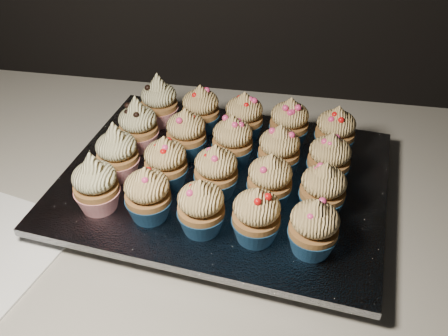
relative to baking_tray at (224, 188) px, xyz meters
name	(u,v)px	position (x,y,z in m)	size (l,w,h in m)	color
worktop	(169,187)	(-0.09, 0.02, -0.03)	(2.44, 0.64, 0.04)	beige
baking_tray	(224,188)	(0.00, 0.00, 0.00)	(0.44, 0.33, 0.02)	black
foil_lining	(224,179)	(0.00, 0.00, 0.02)	(0.48, 0.37, 0.01)	silver
cupcake_0	(96,185)	(-0.16, -0.10, 0.06)	(0.06, 0.06, 0.10)	red
cupcake_1	(148,195)	(-0.08, -0.10, 0.06)	(0.06, 0.06, 0.08)	navy
cupcake_2	(201,208)	(-0.01, -0.11, 0.06)	(0.06, 0.06, 0.08)	navy
cupcake_3	(256,216)	(0.06, -0.12, 0.06)	(0.06, 0.06, 0.08)	navy
cupcake_4	(314,228)	(0.13, -0.13, 0.06)	(0.06, 0.06, 0.08)	navy
cupcake_5	(117,153)	(-0.15, -0.02, 0.06)	(0.06, 0.06, 0.10)	red
cupcake_6	(166,163)	(-0.08, -0.03, 0.06)	(0.06, 0.06, 0.08)	navy
cupcake_7	(216,171)	(0.00, -0.04, 0.06)	(0.06, 0.06, 0.08)	navy
cupcake_8	(270,181)	(0.07, -0.05, 0.06)	(0.06, 0.06, 0.08)	navy
cupcake_9	(323,190)	(0.14, -0.05, 0.06)	(0.06, 0.06, 0.08)	navy
cupcake_10	(138,126)	(-0.15, 0.05, 0.06)	(0.06, 0.06, 0.10)	red
cupcake_11	(186,134)	(-0.07, 0.05, 0.06)	(0.06, 0.06, 0.08)	navy
cupcake_12	(233,141)	(0.01, 0.04, 0.06)	(0.06, 0.06, 0.08)	navy
cupcake_13	(279,151)	(0.08, 0.03, 0.06)	(0.06, 0.06, 0.08)	navy
cupcake_14	(329,159)	(0.15, 0.02, 0.06)	(0.06, 0.06, 0.08)	navy
cupcake_15	(159,102)	(-0.13, 0.13, 0.06)	(0.06, 0.06, 0.10)	red
cupcake_16	(201,110)	(-0.06, 0.12, 0.06)	(0.06, 0.06, 0.08)	navy
cupcake_17	(244,117)	(0.01, 0.11, 0.06)	(0.06, 0.06, 0.08)	navy
cupcake_18	(289,123)	(0.09, 0.11, 0.06)	(0.06, 0.06, 0.08)	navy
cupcake_19	(335,132)	(0.16, 0.09, 0.06)	(0.06, 0.06, 0.08)	navy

